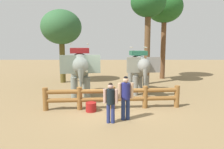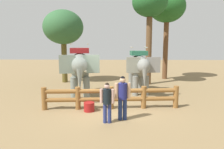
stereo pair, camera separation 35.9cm
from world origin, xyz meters
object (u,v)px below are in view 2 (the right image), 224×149
at_px(log_fence, 111,96).
at_px(tourist_woman_in_black, 123,95).
at_px(tree_far_left, 150,5).
at_px(tree_back_center, 63,28).
at_px(feed_bucket, 89,107).
at_px(tree_far_right, 167,8).
at_px(elephant_center, 139,67).
at_px(elephant_near_left, 80,67).
at_px(tourist_man_in_blue, 107,100).

relative_size(log_fence, tourist_woman_in_black, 3.60).
relative_size(tourist_woman_in_black, tree_far_left, 0.25).
bearing_deg(tree_back_center, feed_bucket, -67.99).
bearing_deg(tree_far_right, tree_back_center, -167.12).
bearing_deg(elephant_center, feed_bucket, -125.32).
relative_size(log_fence, elephant_center, 1.92).
bearing_deg(elephant_near_left, elephant_center, 15.86).
relative_size(tourist_woman_in_black, feed_bucket, 3.71).
distance_m(log_fence, tree_back_center, 8.58).
bearing_deg(elephant_near_left, tree_back_center, 114.19).
bearing_deg(elephant_center, tourist_man_in_blue, -108.54).
bearing_deg(tourist_woman_in_black, elephant_center, 76.85).
bearing_deg(elephant_center, tree_far_right, 63.12).
bearing_deg(tourist_man_in_blue, tree_far_right, 66.99).
height_order(log_fence, tree_far_right, tree_far_right).
relative_size(tourist_man_in_blue, tree_far_right, 0.22).
xyz_separation_m(tree_back_center, tree_far_right, (8.22, 1.88, 1.70)).
distance_m(tourist_woman_in_black, tree_far_right, 11.84).
bearing_deg(tree_back_center, elephant_center, -33.03).
bearing_deg(tree_back_center, tourist_man_in_blue, -66.14).
distance_m(elephant_center, tourist_woman_in_black, 4.81).
distance_m(elephant_near_left, elephant_center, 3.57).
xyz_separation_m(log_fence, tree_far_right, (4.34, 8.64, 5.29)).
xyz_separation_m(log_fence, tourist_man_in_blue, (-0.09, -1.80, 0.31)).
xyz_separation_m(elephant_near_left, feed_bucket, (0.87, -2.65, -1.50)).
bearing_deg(tree_far_right, log_fence, -116.68).
distance_m(log_fence, elephant_center, 3.72).
xyz_separation_m(elephant_near_left, tree_back_center, (-2.03, 4.53, 2.49)).
relative_size(tourist_woman_in_black, tree_far_right, 0.24).
relative_size(log_fence, elephant_near_left, 1.77).
relative_size(elephant_near_left, elephant_center, 1.09).
distance_m(log_fence, feed_bucket, 1.13).
xyz_separation_m(elephant_near_left, tourist_man_in_blue, (1.75, -4.03, -0.79)).
height_order(elephant_near_left, tourist_woman_in_black, elephant_near_left).
bearing_deg(tree_far_left, tree_back_center, 174.29).
bearing_deg(feed_bucket, elephant_near_left, 108.12).
bearing_deg(tree_far_left, elephant_center, -108.45).
distance_m(elephant_center, tree_far_right, 7.46).
height_order(log_fence, tree_far_left, tree_far_left).
bearing_deg(elephant_near_left, tourist_man_in_blue, -66.52).
relative_size(elephant_near_left, tree_far_left, 0.51).
distance_m(elephant_center, tourist_man_in_blue, 5.32).
height_order(tree_far_right, feed_bucket, tree_far_right).
height_order(tree_far_left, tree_far_right, tree_far_right).
relative_size(tree_far_right, feed_bucket, 15.33).
xyz_separation_m(elephant_center, feed_bucket, (-2.56, -3.62, -1.38)).
bearing_deg(feed_bucket, elephant_center, 54.68).
bearing_deg(elephant_near_left, tree_far_left, 41.42).
bearing_deg(elephant_center, log_fence, -116.35).
distance_m(elephant_near_left, tree_far_right, 9.84).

